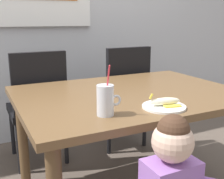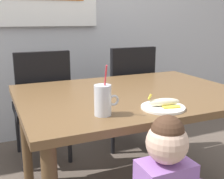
% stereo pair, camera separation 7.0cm
% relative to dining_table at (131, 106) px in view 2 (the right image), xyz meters
% --- Properties ---
extents(dining_table, '(1.41, 1.04, 0.74)m').
position_rel_dining_table_xyz_m(dining_table, '(0.00, 0.00, 0.00)').
color(dining_table, brown).
rests_on(dining_table, ground).
extents(dining_chair_left, '(0.44, 0.45, 0.96)m').
position_rel_dining_table_xyz_m(dining_chair_left, '(-0.45, 0.73, -0.11)').
color(dining_chair_left, black).
rests_on(dining_chair_left, ground).
extents(dining_chair_right, '(0.44, 0.44, 0.96)m').
position_rel_dining_table_xyz_m(dining_chair_right, '(0.34, 0.73, -0.11)').
color(dining_chair_right, black).
rests_on(dining_chair_right, ground).
extents(milk_cup, '(0.13, 0.08, 0.25)m').
position_rel_dining_table_xyz_m(milk_cup, '(-0.33, -0.34, 0.16)').
color(milk_cup, silver).
rests_on(milk_cup, dining_table).
extents(snack_plate, '(0.23, 0.23, 0.01)m').
position_rel_dining_table_xyz_m(snack_plate, '(-0.01, -0.37, 0.10)').
color(snack_plate, white).
rests_on(snack_plate, dining_table).
extents(peeled_banana, '(0.18, 0.12, 0.07)m').
position_rel_dining_table_xyz_m(peeled_banana, '(-0.00, -0.36, 0.12)').
color(peeled_banana, '#F4EAC6').
rests_on(peeled_banana, snack_plate).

